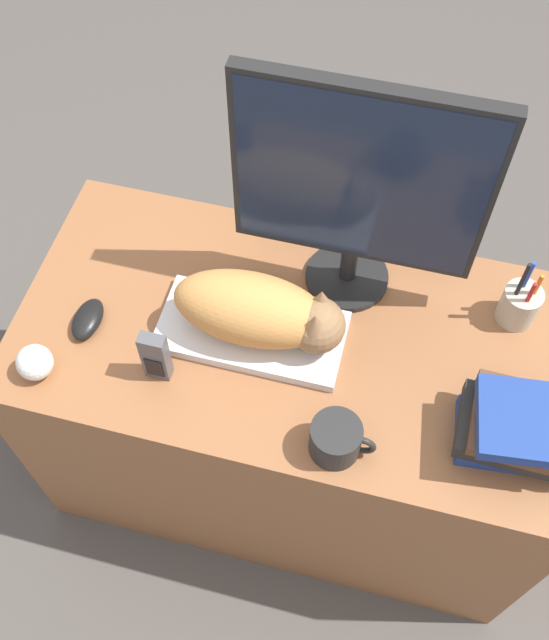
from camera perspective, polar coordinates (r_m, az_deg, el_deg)
ground_plane at (r=2.12m, az=-0.78°, el=-18.16°), size 12.00×12.00×0.00m
desk at (r=1.89m, az=1.48°, el=-6.78°), size 1.20×0.61×0.71m
keyboard at (r=1.57m, az=-1.75°, el=-0.89°), size 0.39×0.19×0.02m
cat at (r=1.49m, az=-0.88°, el=0.63°), size 0.35×0.15×0.15m
monitor at (r=1.43m, az=6.47°, el=10.05°), size 0.49×0.18×0.53m
computer_mouse at (r=1.62m, az=-14.05°, el=0.07°), size 0.06×0.10×0.03m
coffee_mug at (r=1.43m, az=4.76°, el=-9.04°), size 0.13×0.10×0.08m
pen_cup at (r=1.64m, az=18.17°, el=1.14°), size 0.08×0.08×0.19m
baseball at (r=1.57m, az=-17.80°, el=-3.09°), size 0.07×0.07×0.07m
phone at (r=1.49m, az=-9.06°, el=-2.78°), size 0.05×0.03×0.13m
book_stack at (r=1.47m, az=17.93°, el=-7.89°), size 0.22×0.19×0.13m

